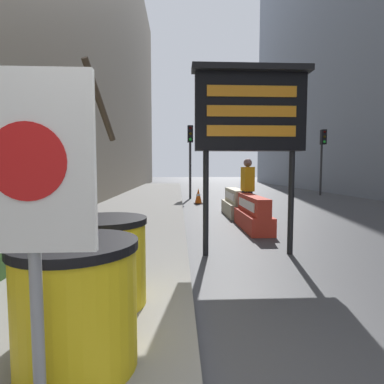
{
  "coord_description": "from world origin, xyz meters",
  "views": [
    {
      "loc": [
        -0.15,
        -1.68,
        1.5
      ],
      "look_at": [
        0.29,
        8.0,
        0.78
      ],
      "focal_mm": 28.0,
      "sensor_mm": 36.0,
      "label": 1
    }
  ],
  "objects_px": {
    "traffic_light_far_side": "(323,148)",
    "pedestrian_worker": "(247,184)",
    "jersey_barrier_cream": "(235,204)",
    "barrel_drum_foreground": "(77,304)",
    "traffic_cone_far": "(231,200)",
    "jersey_barrier_red_striped": "(253,214)",
    "traffic_cone_mid": "(233,200)",
    "message_board": "(250,113)",
    "traffic_light_near_curb": "(190,146)",
    "barrel_drum_middle": "(105,261)",
    "warning_sign": "(30,188)",
    "traffic_cone_near": "(198,196)"
  },
  "relations": [
    {
      "from": "warning_sign",
      "to": "jersey_barrier_red_striped",
      "type": "distance_m",
      "value": 6.58
    },
    {
      "from": "jersey_barrier_cream",
      "to": "pedestrian_worker",
      "type": "height_order",
      "value": "pedestrian_worker"
    },
    {
      "from": "jersey_barrier_red_striped",
      "to": "traffic_cone_mid",
      "type": "relative_size",
      "value": 3.62
    },
    {
      "from": "barrel_drum_middle",
      "to": "pedestrian_worker",
      "type": "bearing_deg",
      "value": 64.17
    },
    {
      "from": "traffic_cone_mid",
      "to": "traffic_cone_far",
      "type": "height_order",
      "value": "traffic_cone_far"
    },
    {
      "from": "warning_sign",
      "to": "traffic_cone_mid",
      "type": "relative_size",
      "value": 3.2
    },
    {
      "from": "warning_sign",
      "to": "traffic_cone_near",
      "type": "height_order",
      "value": "warning_sign"
    },
    {
      "from": "warning_sign",
      "to": "traffic_light_far_side",
      "type": "xyz_separation_m",
      "value": [
        9.05,
        15.62,
        1.34
      ]
    },
    {
      "from": "jersey_barrier_cream",
      "to": "traffic_cone_mid",
      "type": "height_order",
      "value": "jersey_barrier_cream"
    },
    {
      "from": "barrel_drum_middle",
      "to": "traffic_cone_mid",
      "type": "distance_m",
      "value": 9.34
    },
    {
      "from": "barrel_drum_foreground",
      "to": "traffic_light_far_side",
      "type": "bearing_deg",
      "value": 59.09
    },
    {
      "from": "warning_sign",
      "to": "traffic_light_far_side",
      "type": "distance_m",
      "value": 18.1
    },
    {
      "from": "warning_sign",
      "to": "traffic_light_far_side",
      "type": "height_order",
      "value": "traffic_light_far_side"
    },
    {
      "from": "traffic_cone_near",
      "to": "traffic_light_near_curb",
      "type": "height_order",
      "value": "traffic_light_near_curb"
    },
    {
      "from": "message_board",
      "to": "traffic_cone_near",
      "type": "relative_size",
      "value": 4.63
    },
    {
      "from": "traffic_light_near_curb",
      "to": "traffic_light_far_side",
      "type": "bearing_deg",
      "value": 12.42
    },
    {
      "from": "jersey_barrier_red_striped",
      "to": "pedestrian_worker",
      "type": "height_order",
      "value": "pedestrian_worker"
    },
    {
      "from": "traffic_cone_far",
      "to": "barrel_drum_foreground",
      "type": "bearing_deg",
      "value": -105.77
    },
    {
      "from": "barrel_drum_foreground",
      "to": "traffic_cone_far",
      "type": "xyz_separation_m",
      "value": [
        2.78,
        9.84,
        -0.28
      ]
    },
    {
      "from": "barrel_drum_foreground",
      "to": "message_board",
      "type": "distance_m",
      "value": 4.14
    },
    {
      "from": "traffic_light_near_curb",
      "to": "traffic_light_far_side",
      "type": "height_order",
      "value": "traffic_light_far_side"
    },
    {
      "from": "barrel_drum_foreground",
      "to": "jersey_barrier_cream",
      "type": "xyz_separation_m",
      "value": [
        2.57,
        7.72,
        -0.21
      ]
    },
    {
      "from": "traffic_light_near_curb",
      "to": "traffic_cone_far",
      "type": "bearing_deg",
      "value": -67.25
    },
    {
      "from": "jersey_barrier_cream",
      "to": "pedestrian_worker",
      "type": "relative_size",
      "value": 1.09
    },
    {
      "from": "barrel_drum_middle",
      "to": "traffic_light_far_side",
      "type": "xyz_separation_m",
      "value": [
        9.07,
        14.11,
        2.17
      ]
    },
    {
      "from": "traffic_cone_near",
      "to": "jersey_barrier_red_striped",
      "type": "bearing_deg",
      "value": -79.88
    },
    {
      "from": "pedestrian_worker",
      "to": "jersey_barrier_cream",
      "type": "bearing_deg",
      "value": -175.85
    },
    {
      "from": "barrel_drum_middle",
      "to": "message_board",
      "type": "distance_m",
      "value": 3.48
    },
    {
      "from": "traffic_cone_far",
      "to": "traffic_light_near_curb",
      "type": "relative_size",
      "value": 0.17
    },
    {
      "from": "traffic_cone_far",
      "to": "barrel_drum_middle",
      "type": "bearing_deg",
      "value": -107.63
    },
    {
      "from": "traffic_cone_mid",
      "to": "warning_sign",
      "type": "bearing_deg",
      "value": -105.47
    },
    {
      "from": "pedestrian_worker",
      "to": "warning_sign",
      "type": "bearing_deg",
      "value": -23.91
    },
    {
      "from": "jersey_barrier_cream",
      "to": "traffic_cone_near",
      "type": "relative_size",
      "value": 2.85
    },
    {
      "from": "barrel_drum_middle",
      "to": "traffic_light_far_side",
      "type": "relative_size",
      "value": 0.23
    },
    {
      "from": "warning_sign",
      "to": "traffic_cone_far",
      "type": "bearing_deg",
      "value": 74.92
    },
    {
      "from": "barrel_drum_middle",
      "to": "message_board",
      "type": "height_order",
      "value": "message_board"
    },
    {
      "from": "message_board",
      "to": "traffic_light_near_curb",
      "type": "relative_size",
      "value": 0.87
    },
    {
      "from": "barrel_drum_foreground",
      "to": "jersey_barrier_red_striped",
      "type": "distance_m",
      "value": 6.01
    },
    {
      "from": "warning_sign",
      "to": "pedestrian_worker",
      "type": "distance_m",
      "value": 7.68
    },
    {
      "from": "traffic_light_far_side",
      "to": "pedestrian_worker",
      "type": "bearing_deg",
      "value": -126.84
    },
    {
      "from": "barrel_drum_foreground",
      "to": "traffic_cone_far",
      "type": "bearing_deg",
      "value": 74.23
    },
    {
      "from": "barrel_drum_middle",
      "to": "pedestrian_worker",
      "type": "xyz_separation_m",
      "value": [
        2.75,
        5.67,
        0.49
      ]
    },
    {
      "from": "jersey_barrier_cream",
      "to": "traffic_light_far_side",
      "type": "bearing_deg",
      "value": 48.71
    },
    {
      "from": "traffic_cone_far",
      "to": "pedestrian_worker",
      "type": "distance_m",
      "value": 3.3
    },
    {
      "from": "jersey_barrier_red_striped",
      "to": "jersey_barrier_cream",
      "type": "bearing_deg",
      "value": 90.0
    },
    {
      "from": "barrel_drum_middle",
      "to": "traffic_light_far_side",
      "type": "height_order",
      "value": "traffic_light_far_side"
    },
    {
      "from": "jersey_barrier_red_striped",
      "to": "traffic_cone_near",
      "type": "relative_size",
      "value": 2.96
    },
    {
      "from": "traffic_cone_far",
      "to": "traffic_light_near_curb",
      "type": "height_order",
      "value": "traffic_light_near_curb"
    },
    {
      "from": "message_board",
      "to": "traffic_light_near_curb",
      "type": "xyz_separation_m",
      "value": [
        -0.62,
        10.23,
        0.25
      ]
    },
    {
      "from": "message_board",
      "to": "pedestrian_worker",
      "type": "bearing_deg",
      "value": 77.32
    }
  ]
}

